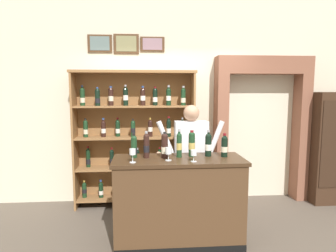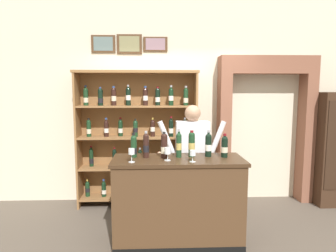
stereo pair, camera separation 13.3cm
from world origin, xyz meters
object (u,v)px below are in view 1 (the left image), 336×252
object	(u,v)px
tasting_bottle_chianti	(134,146)
tasting_bottle_riserva	(192,143)
tasting_bottle_bianco	(179,144)
tasting_bottle_prosecco	(208,144)
tasting_bottle_grappa	(146,145)
wine_glass_right	(194,154)
wine_glass_left	(133,153)
wine_shelf	(135,135)
shopkeeper	(191,150)
side_cabinet	(335,147)
tasting_bottle_vin_santo	(165,146)
tasting_bottle_rosso	(224,146)
tasting_counter	(178,201)
wine_glass_spare	(168,152)

from	to	relation	value
tasting_bottle_chianti	tasting_bottle_riserva	bearing A→B (deg)	0.78
tasting_bottle_chianti	tasting_bottle_bianco	bearing A→B (deg)	-2.85
tasting_bottle_prosecco	tasting_bottle_grappa	bearing A→B (deg)	-177.74
wine_glass_right	wine_glass_left	world-z (taller)	wine_glass_left
wine_shelf	wine_glass_right	bearing A→B (deg)	-63.64
wine_shelf	shopkeeper	size ratio (longest dim) A/B	1.30
side_cabinet	tasting_bottle_grappa	world-z (taller)	side_cabinet
shopkeeper	tasting_bottle_vin_santo	bearing A→B (deg)	-125.90
tasting_bottle_riserva	tasting_bottle_rosso	bearing A→B (deg)	-8.31
wine_glass_left	tasting_bottle_chianti	bearing A→B (deg)	88.46
tasting_bottle_rosso	wine_glass_left	bearing A→B (deg)	-169.43
wine_glass_left	side_cabinet	bearing A→B (deg)	21.82
tasting_bottle_prosecco	wine_glass_right	world-z (taller)	tasting_bottle_prosecco
tasting_bottle_bianco	tasting_bottle_rosso	bearing A→B (deg)	-2.13
tasting_bottle_prosecco	wine_glass_right	size ratio (longest dim) A/B	2.41
tasting_bottle_grappa	wine_glass_left	size ratio (longest dim) A/B	2.05
tasting_bottle_prosecco	tasting_bottle_rosso	distance (m)	0.19
shopkeeper	tasting_bottle_bianco	xyz separation A→B (m)	(-0.23, -0.53, 0.18)
wine_shelf	tasting_bottle_riserva	size ratio (longest dim) A/B	6.71
tasting_bottle_rosso	wine_glass_left	xyz separation A→B (m)	(-1.08, -0.20, -0.02)
tasting_bottle_bianco	shopkeeper	bearing A→B (deg)	66.87
shopkeeper	wine_glass_right	xyz separation A→B (m)	(-0.09, -0.77, 0.11)
wine_glass_left	wine_glass_right	bearing A→B (deg)	-1.12
tasting_bottle_bianco	wine_glass_left	xyz separation A→B (m)	(-0.54, -0.22, -0.05)
tasting_bottle_chianti	tasting_bottle_vin_santo	xyz separation A→B (m)	(0.36, -0.05, 0.01)
tasting_bottle_vin_santo	tasting_bottle_prosecco	bearing A→B (deg)	5.36
tasting_bottle_bianco	wine_glass_right	world-z (taller)	tasting_bottle_bianco
tasting_bottle_vin_santo	tasting_bottle_riserva	bearing A→B (deg)	9.88
tasting_bottle_bianco	tasting_counter	bearing A→B (deg)	-101.10
side_cabinet	wine_glass_spare	size ratio (longest dim) A/B	11.89
tasting_counter	wine_glass_spare	size ratio (longest dim) A/B	10.19
tasting_bottle_grappa	wine_glass_left	distance (m)	0.27
wine_glass_right	wine_glass_left	distance (m)	0.68
shopkeeper	wine_glass_spare	world-z (taller)	shopkeeper
tasting_bottle_riserva	wine_shelf	bearing A→B (deg)	122.29
tasting_bottle_grappa	tasting_bottle_prosecco	world-z (taller)	tasting_bottle_prosecco
tasting_bottle_grappa	tasting_bottle_vin_santo	distance (m)	0.21
tasting_counter	tasting_bottle_grappa	bearing A→B (deg)	170.58
tasting_bottle_prosecco	tasting_bottle_riserva	bearing A→B (deg)	177.77
tasting_bottle_grappa	tasting_bottle_rosso	size ratio (longest dim) A/B	1.11
side_cabinet	tasting_bottle_riserva	xyz separation A→B (m)	(-2.53, -1.03, 0.29)
tasting_bottle_bianco	tasting_bottle_prosecco	bearing A→B (deg)	4.52
wine_glass_spare	wine_shelf	bearing A→B (deg)	107.64
tasting_bottle_vin_santo	wine_shelf	bearing A→B (deg)	108.04
tasting_bottle_grappa	wine_glass_right	world-z (taller)	tasting_bottle_grappa
tasting_bottle_vin_santo	tasting_bottle_prosecco	xyz separation A→B (m)	(0.53, 0.05, -0.00)
wine_glass_spare	tasting_bottle_vin_santo	bearing A→B (deg)	104.06
tasting_bottle_bianco	wine_glass_spare	size ratio (longest dim) A/B	2.24
tasting_counter	shopkeeper	bearing A→B (deg)	68.07
shopkeeper	tasting_bottle_bianco	bearing A→B (deg)	-113.13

